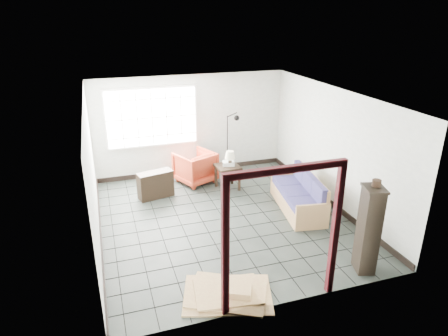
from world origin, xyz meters
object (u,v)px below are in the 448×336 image
object	(u,v)px
armchair	(195,166)
tall_shelf	(369,229)
side_table	(227,170)
futon_sofa	(300,197)

from	to	relation	value
armchair	tall_shelf	distance (m)	4.82
side_table	futon_sofa	bearing A→B (deg)	-52.41
side_table	tall_shelf	distance (m)	4.00
armchair	tall_shelf	bearing A→B (deg)	88.40
futon_sofa	tall_shelf	xyz separation A→B (m)	(-0.03, -2.31, 0.48)
armchair	tall_shelf	size ratio (longest dim) A/B	0.58
side_table	tall_shelf	bearing A→B (deg)	-73.38
tall_shelf	side_table	bearing A→B (deg)	123.05
armchair	tall_shelf	world-z (taller)	tall_shelf
futon_sofa	armchair	world-z (taller)	armchair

